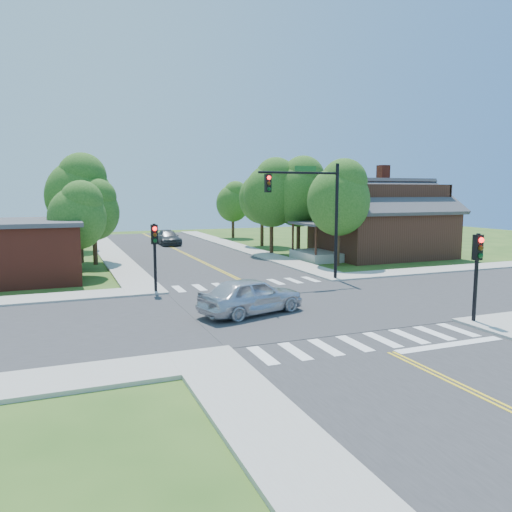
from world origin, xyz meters
name	(u,v)px	position (x,y,z in m)	size (l,w,h in m)	color
ground	(294,307)	(0.00, 0.00, 0.00)	(100.00, 100.00, 0.00)	#2C5019
road_ns	(294,306)	(0.00, 0.00, 0.02)	(10.00, 90.00, 0.04)	#2D2D30
road_ew	(294,306)	(0.00, 0.00, 0.03)	(90.00, 10.00, 0.04)	#2D2D30
intersection_patch	(294,307)	(0.00, 0.00, 0.00)	(10.20, 10.20, 0.06)	#2D2D30
sidewalk_ne	(376,253)	(15.82, 15.82, 0.07)	(40.00, 40.00, 0.14)	#9E9B93
crosswalk_north	(248,284)	(0.00, 6.20, 0.05)	(8.85, 2.00, 0.01)	white
crosswalk_south	(369,342)	(0.00, -6.20, 0.05)	(8.85, 2.00, 0.01)	white
centerline	(294,306)	(0.00, 0.00, 0.05)	(0.30, 90.00, 0.01)	yellow
stop_bar	(450,346)	(2.50, -7.60, 0.00)	(4.60, 0.45, 0.09)	white
signal_mast_ne	(312,202)	(3.91, 5.59, 4.85)	(5.30, 0.42, 7.20)	black
signal_pole_se	(477,261)	(5.60, -5.62, 2.66)	(0.34, 0.42, 3.80)	black
signal_pole_nw	(155,245)	(-5.60, 5.58, 2.66)	(0.34, 0.42, 3.80)	black
house_ne	(381,217)	(15.11, 14.23, 3.33)	(13.05, 8.80, 7.11)	#381C13
tree_e_a	(340,196)	(8.96, 10.78, 5.18)	(4.65, 4.42, 7.91)	#382314
tree_e_b	(300,190)	(9.28, 17.92, 5.62)	(5.05, 4.80, 8.58)	#382314
tree_e_c	(263,195)	(8.94, 25.45, 5.19)	(4.66, 4.43, 7.93)	#382314
tree_e_d	(234,201)	(9.19, 35.16, 4.42)	(3.97, 3.77, 6.75)	#382314
tree_w_a	(78,214)	(-9.11, 12.97, 4.08)	(3.66, 3.48, 6.23)	#382314
tree_w_b	(80,191)	(-8.69, 19.61, 5.54)	(4.97, 4.72, 8.45)	#382314
tree_w_c	(74,197)	(-8.86, 28.01, 4.99)	(4.48, 4.26, 7.61)	#382314
tree_w_d	(70,207)	(-9.01, 36.46, 3.84)	(3.46, 3.28, 5.88)	#382314
tree_house	(273,191)	(7.14, 18.91, 5.54)	(4.97, 4.72, 8.45)	#382314
tree_bldg	(95,209)	(-7.75, 18.16, 4.24)	(3.81, 3.62, 6.47)	#382314
car_silver	(251,296)	(-2.47, -0.67, 0.84)	(5.28, 3.22, 1.68)	silver
car_dgrey	(168,238)	(0.18, 29.93, 0.72)	(2.07, 4.96, 1.43)	#34373A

